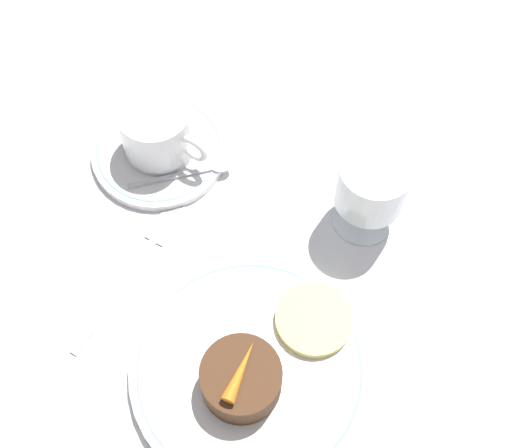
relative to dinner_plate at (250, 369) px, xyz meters
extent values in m
plane|color=white|center=(-0.02, 0.01, -0.01)|extent=(3.00, 3.00, 0.00)
cylinder|color=white|center=(0.00, 0.00, 0.00)|extent=(0.23, 0.23, 0.01)
torus|color=#8CB2D1|center=(0.00, 0.00, 0.00)|extent=(0.21, 0.21, 0.00)
cylinder|color=white|center=(-0.22, 0.15, 0.00)|extent=(0.15, 0.15, 0.01)
torus|color=#8CB2D1|center=(-0.22, 0.15, 0.00)|extent=(0.14, 0.14, 0.00)
cylinder|color=white|center=(-0.22, 0.15, 0.03)|extent=(0.08, 0.08, 0.06)
cylinder|color=#9E7A4C|center=(-0.22, 0.15, 0.04)|extent=(0.07, 0.07, 0.05)
torus|color=white|center=(-0.17, 0.15, 0.04)|extent=(0.03, 0.01, 0.04)
cube|color=silver|center=(-0.19, 0.13, 0.00)|extent=(0.07, 0.07, 0.00)
ellipsoid|color=silver|center=(-0.15, 0.17, 0.00)|extent=(0.03, 0.03, 0.00)
cylinder|color=silver|center=(0.01, 0.20, -0.01)|extent=(0.06, 0.06, 0.01)
cylinder|color=silver|center=(0.01, 0.20, 0.02)|extent=(0.01, 0.01, 0.04)
cylinder|color=silver|center=(0.01, 0.20, 0.06)|extent=(0.07, 0.07, 0.06)
cylinder|color=#5B0F1E|center=(0.01, 0.20, 0.05)|extent=(0.06, 0.06, 0.03)
cube|color=silver|center=(-0.15, -0.01, -0.01)|extent=(0.02, 0.14, 0.01)
cube|color=silver|center=(-0.16, 0.08, -0.01)|extent=(0.02, 0.05, 0.01)
cylinder|color=#4C2D19|center=(0.00, -0.02, 0.03)|extent=(0.07, 0.07, 0.04)
cone|color=orange|center=(0.00, -0.02, 0.05)|extent=(0.02, 0.06, 0.01)
cylinder|color=#EFE075|center=(0.03, 0.07, 0.01)|extent=(0.07, 0.07, 0.01)
camera|label=1|loc=(0.11, -0.15, 0.65)|focal=50.00mm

